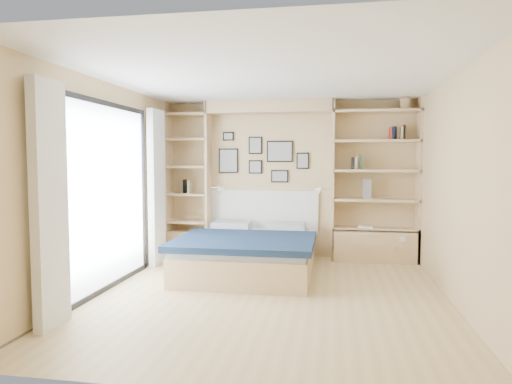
# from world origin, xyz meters

# --- Properties ---
(ground) EXTENTS (4.50, 4.50, 0.00)m
(ground) POSITION_xyz_m (0.00, 0.00, 0.00)
(ground) COLOR #D5B77C
(ground) RESTS_ON ground
(room_shell) EXTENTS (4.50, 4.50, 4.50)m
(room_shell) POSITION_xyz_m (-0.39, 1.52, 1.08)
(room_shell) COLOR #D5AF7F
(room_shell) RESTS_ON ground
(bed) EXTENTS (1.81, 2.28, 1.07)m
(bed) POSITION_xyz_m (-0.43, 1.09, 0.28)
(bed) COLOR beige
(bed) RESTS_ON ground
(photo_gallery) EXTENTS (1.48, 0.02, 0.82)m
(photo_gallery) POSITION_xyz_m (-0.45, 2.22, 1.60)
(photo_gallery) COLOR black
(photo_gallery) RESTS_ON ground
(reading_lamps) EXTENTS (1.92, 0.12, 0.15)m
(reading_lamps) POSITION_xyz_m (-0.30, 2.00, 1.10)
(reading_lamps) COLOR silver
(reading_lamps) RESTS_ON ground
(shelf_decor) EXTENTS (3.56, 0.23, 2.03)m
(shelf_decor) POSITION_xyz_m (1.09, 2.07, 1.70)
(shelf_decor) COLOR black
(shelf_decor) RESTS_ON ground
(deck_chair) EXTENTS (0.58, 0.76, 0.67)m
(deck_chair) POSITION_xyz_m (-3.46, 0.51, 0.32)
(deck_chair) COLOR tan
(deck_chair) RESTS_ON ground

